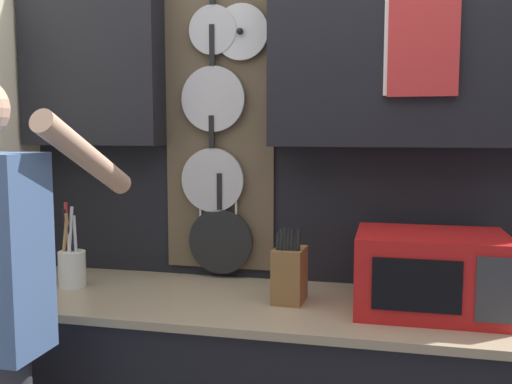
# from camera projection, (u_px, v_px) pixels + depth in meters

# --- Properties ---
(back_wall_unit) EXTENTS (2.85, 0.23, 2.50)m
(back_wall_unit) POSITION_uv_depth(u_px,v_px,m) (284.00, 134.00, 2.37)
(back_wall_unit) COLOR black
(back_wall_unit) RESTS_ON ground_plane
(microwave) EXTENTS (0.52, 0.39, 0.28)m
(microwave) POSITION_uv_depth(u_px,v_px,m) (431.00, 272.00, 2.01)
(microwave) COLOR red
(microwave) RESTS_ON base_cabinet_counter
(knife_block) EXTENTS (0.12, 0.16, 0.29)m
(knife_block) POSITION_uv_depth(u_px,v_px,m) (289.00, 274.00, 2.13)
(knife_block) COLOR brown
(knife_block) RESTS_ON base_cabinet_counter
(utensil_crock) EXTENTS (0.11, 0.11, 0.35)m
(utensil_crock) POSITION_uv_depth(u_px,v_px,m) (72.00, 265.00, 2.34)
(utensil_crock) COLOR white
(utensil_crock) RESTS_ON base_cabinet_counter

